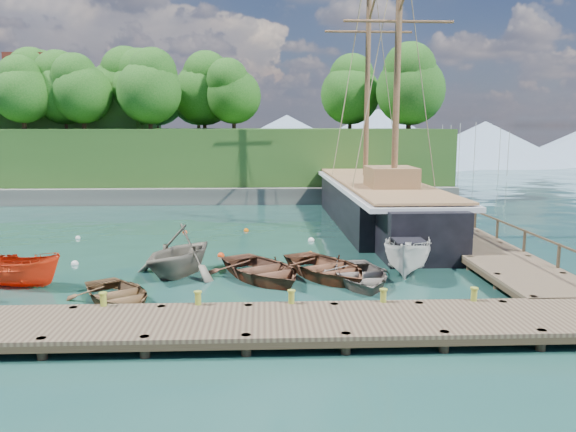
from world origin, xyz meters
The scene contains 26 objects.
ground centered at (0.00, 0.00, 0.00)m, with size 160.00×160.00×0.00m, color #15322C.
dock_near centered at (2.00, -6.50, 0.43)m, with size 20.00×3.20×1.10m.
dock_east centered at (11.50, 7.00, 0.43)m, with size 3.20×24.00×1.10m.
bollard_0 centered at (-4.00, -5.10, 0.00)m, with size 0.26×0.26×0.45m, color olive.
bollard_1 centered at (-1.00, -5.10, 0.00)m, with size 0.26×0.26×0.45m, color olive.
bollard_2 centered at (2.00, -5.10, 0.00)m, with size 0.26×0.26×0.45m, color olive.
bollard_3 centered at (5.00, -5.10, 0.00)m, with size 0.26×0.26×0.45m, color olive.
bollard_4 centered at (8.00, -5.10, 0.00)m, with size 0.26×0.26×0.45m, color olive.
rowboat_0 centered at (-4.14, -2.89, 0.00)m, with size 2.89×4.04×0.84m, color brown.
rowboat_1 centered at (-2.47, 0.85, 0.00)m, with size 3.73×4.33×2.28m, color #6B6557.
rowboat_2 centered at (1.03, 0.04, 0.00)m, with size 3.54×4.96×1.03m, color #553222.
rowboat_3 centered at (4.99, -0.80, 0.00)m, with size 3.13×4.38×0.91m, color #635952.
rowboat_4 centered at (3.72, 0.19, 0.00)m, with size 3.59×5.03×1.04m, color brown.
motorboat_orange centered at (-8.63, -0.64, 0.00)m, with size 1.48×3.92×1.52m, color red.
cabin_boat_white centered at (7.36, 0.79, 0.00)m, with size 1.92×5.09×1.97m, color silver.
schooner centered at (8.42, 12.73, 1.19)m, with size 5.57×28.95×21.50m.
mooring_buoy_0 centered at (-7.54, 2.85, 0.00)m, with size 0.34×0.34×0.34m, color silver.
mooring_buoy_1 centered at (-3.08, 5.75, 0.00)m, with size 0.31×0.31×0.31m, color #DE4100.
mooring_buoy_2 centered at (-0.97, 4.18, 0.00)m, with size 0.35×0.35×0.35m, color red.
mooring_buoy_3 centered at (3.74, 7.65, 0.00)m, with size 0.36×0.36×0.36m, color silver.
mooring_buoy_4 centered at (-3.55, 10.33, 0.00)m, with size 0.30×0.30×0.30m, color #E45020.
mooring_buoy_5 centered at (0.06, 10.76, 0.00)m, with size 0.29×0.29×0.29m, color #E45E01.
mooring_buoy_6 centered at (-9.34, 8.91, 0.00)m, with size 0.28×0.28×0.28m, color silver.
mooring_buoy_7 centered at (3.42, 4.40, 0.00)m, with size 0.30×0.30×0.30m, color orange.
headland centered at (-12.88, 31.36, 5.54)m, with size 51.00×19.31×12.90m.
distant_ridge centered at (4.30, 70.00, 4.35)m, with size 117.00×40.00×10.00m.
Camera 1 is at (1.12, -22.54, 6.28)m, focal length 35.00 mm.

